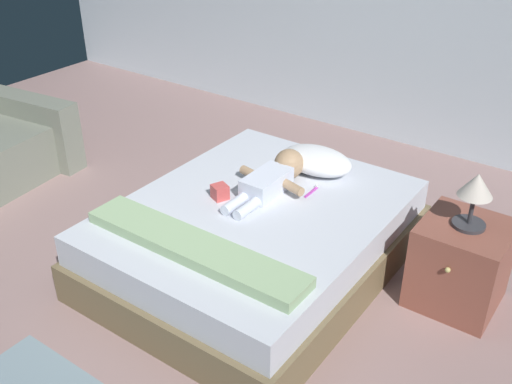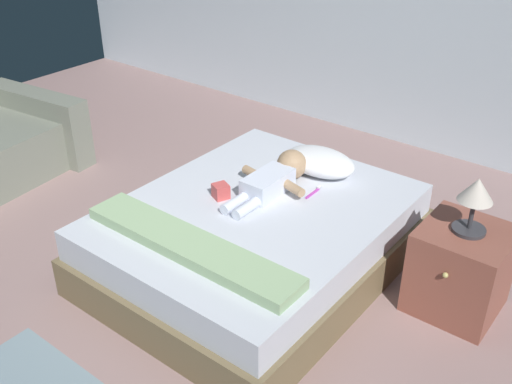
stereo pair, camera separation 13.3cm
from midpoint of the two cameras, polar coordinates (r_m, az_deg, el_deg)
name	(u,v)px [view 1 (the left image)]	position (r m, az deg, el deg)	size (l,w,h in m)	color
ground_plane	(157,319)	(3.41, -10.61, -11.89)	(8.00, 8.00, 0.00)	gray
bed	(256,238)	(3.60, -1.06, -4.44)	(1.48, 1.86, 0.43)	brown
pillow	(317,160)	(3.85, 4.86, 3.03)	(0.48, 0.31, 0.16)	white
baby	(274,177)	(3.64, 0.68, 1.42)	(0.47, 0.70, 0.19)	silver
toothbrush	(312,191)	(3.64, 4.38, 0.08)	(0.02, 0.16, 0.02)	#B53AAA
nightstand	(460,264)	(3.49, 17.97, -6.60)	(0.46, 0.49, 0.50)	brown
lamp	(476,191)	(3.24, 19.24, 0.12)	(0.18, 0.18, 0.32)	#333338
blanket	(193,247)	(3.11, -7.27, -5.30)	(1.33, 0.24, 0.06)	#98B988
toy_block	(220,192)	(3.55, -4.55, 0.00)	(0.12, 0.12, 0.09)	#D5504D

